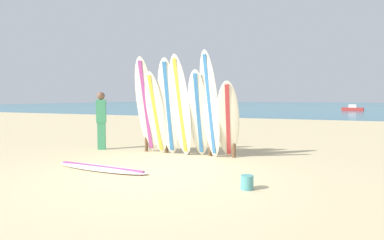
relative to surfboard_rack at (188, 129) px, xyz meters
name	(u,v)px	position (x,y,z in m)	size (l,w,h in m)	color
ground_plane	(151,176)	(0.27, -2.52, -0.69)	(120.00, 120.00, 0.00)	#D3BC8C
ocean_water	(304,105)	(0.27, 55.48, -0.68)	(120.00, 80.00, 0.01)	teal
surfboard_rack	(188,129)	(0.00, 0.00, 0.00)	(2.62, 0.09, 1.15)	brown
surfboard_leaning_far_left	(146,106)	(-1.12, -0.25, 0.61)	(0.57, 0.74, 2.59)	silver
surfboard_leaning_left	(156,114)	(-0.76, -0.35, 0.40)	(0.58, 0.75, 2.18)	silver
surfboard_leaning_center_left	(168,107)	(-0.39, -0.36, 0.57)	(0.63, 0.78, 2.51)	white
surfboard_leaning_center	(181,106)	(-0.03, -0.42, 0.60)	(0.58, 0.75, 2.58)	white
surfboard_leaning_center_right	(199,114)	(0.43, -0.32, 0.41)	(0.60, 0.87, 2.19)	white
surfboard_leaning_right	(210,105)	(0.75, -0.40, 0.64)	(0.56, 0.73, 2.65)	white
surfboard_leaning_far_right	(228,120)	(1.18, -0.30, 0.27)	(0.70, 0.98, 1.92)	silver
surfboard_lying_on_sand	(101,168)	(-0.99, -2.39, -0.65)	(2.38, 0.70, 0.08)	white
beachgoer_standing	(101,118)	(-2.64, -0.19, 0.24)	(0.32, 0.28, 1.68)	#3F9966
small_boat_offshore	(353,108)	(6.56, 32.82, -0.43)	(2.36, 1.41, 0.71)	#B22D28
sand_bucket	(247,182)	(2.18, -2.70, -0.57)	(0.21, 0.21, 0.23)	teal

